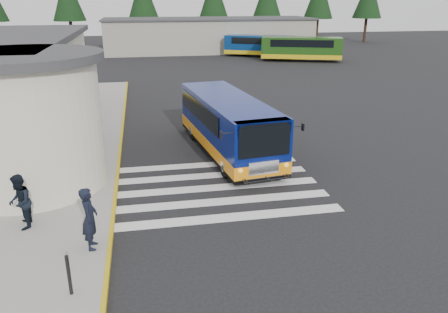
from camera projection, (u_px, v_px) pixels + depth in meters
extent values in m
plane|color=black|center=(222.00, 179.00, 17.12)|extent=(140.00, 140.00, 0.00)
cube|color=gray|center=(5.00, 157.00, 19.22)|extent=(10.00, 34.00, 0.15)
cube|color=gold|center=(120.00, 150.00, 20.08)|extent=(0.12, 34.00, 0.16)
cylinder|color=beige|center=(27.00, 126.00, 15.54)|extent=(5.20, 5.20, 4.50)
cylinder|color=#38383A|center=(16.00, 57.00, 14.71)|extent=(5.80, 5.80, 0.30)
cube|color=black|center=(65.00, 122.00, 20.18)|extent=(0.08, 1.20, 2.20)
cube|color=#38383A|center=(72.00, 94.00, 19.81)|extent=(1.20, 1.80, 0.12)
cube|color=silver|center=(225.00, 218.00, 14.08)|extent=(8.00, 0.55, 0.01)
cube|color=silver|center=(219.00, 202.00, 15.19)|extent=(8.00, 0.55, 0.01)
cube|color=silver|center=(213.00, 188.00, 16.30)|extent=(8.00, 0.55, 0.01)
cube|color=silver|center=(208.00, 176.00, 17.40)|extent=(8.00, 0.55, 0.01)
cube|color=silver|center=(204.00, 165.00, 18.51)|extent=(8.00, 0.55, 0.01)
cube|color=gray|center=(209.00, 36.00, 56.23)|extent=(26.00, 8.00, 4.00)
cube|color=#38383A|center=(209.00, 19.00, 55.50)|extent=(26.40, 8.40, 0.20)
cylinder|color=black|center=(72.00, 34.00, 60.54)|extent=(0.44, 0.44, 3.60)
cylinder|color=black|center=(145.00, 33.00, 62.28)|extent=(0.44, 0.44, 3.60)
cylinder|color=black|center=(214.00, 32.00, 64.02)|extent=(0.44, 0.44, 3.60)
cylinder|color=black|center=(266.00, 32.00, 65.42)|extent=(0.44, 0.44, 3.60)
cylinder|color=black|center=(317.00, 31.00, 66.81)|extent=(0.44, 0.44, 3.60)
cylinder|color=black|center=(365.00, 30.00, 68.21)|extent=(0.44, 0.44, 3.60)
cube|color=navy|center=(228.00, 122.00, 19.58)|extent=(3.34, 8.47, 2.15)
cube|color=orange|center=(228.00, 139.00, 19.86)|extent=(3.37, 8.50, 0.51)
cube|color=black|center=(228.00, 145.00, 19.96)|extent=(3.36, 8.49, 0.20)
cube|color=black|center=(265.00, 142.00, 15.77)|extent=(2.00, 0.32, 1.14)
cube|color=silver|center=(264.00, 168.00, 16.10)|extent=(1.19, 0.21, 0.50)
cube|color=black|center=(199.00, 110.00, 19.74)|extent=(0.82, 6.00, 0.82)
cube|color=black|center=(247.00, 107.00, 20.42)|extent=(0.82, 6.00, 0.82)
cylinder|color=black|center=(226.00, 166.00, 17.18)|extent=(0.39, 0.91, 0.88)
cylinder|color=black|center=(273.00, 161.00, 17.77)|extent=(0.39, 0.91, 0.88)
cylinder|color=black|center=(194.00, 131.00, 21.75)|extent=(0.39, 0.91, 0.88)
cylinder|color=black|center=(232.00, 127.00, 22.34)|extent=(0.39, 0.91, 0.88)
cube|color=black|center=(221.00, 135.00, 15.31)|extent=(0.07, 0.17, 0.27)
cube|color=black|center=(303.00, 127.00, 16.25)|extent=(0.07, 0.17, 0.27)
imported|color=black|center=(90.00, 218.00, 11.86)|extent=(0.43, 0.66, 1.80)
imported|color=black|center=(20.00, 202.00, 12.92)|extent=(0.74, 0.90, 1.70)
cylinder|color=black|center=(69.00, 275.00, 10.08)|extent=(0.08, 0.08, 1.03)
cube|color=navy|center=(260.00, 45.00, 51.58)|extent=(8.23, 5.76, 2.07)
cube|color=gold|center=(259.00, 52.00, 51.87)|extent=(8.27, 5.79, 0.45)
cube|color=black|center=(260.00, 40.00, 51.41)|extent=(6.66, 4.96, 0.72)
cube|color=#1B4211|center=(301.00, 47.00, 47.88)|extent=(8.91, 5.11, 2.20)
cube|color=gold|center=(301.00, 56.00, 48.18)|extent=(8.94, 5.15, 0.48)
cube|color=black|center=(302.00, 43.00, 47.70)|extent=(7.12, 4.52, 0.76)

